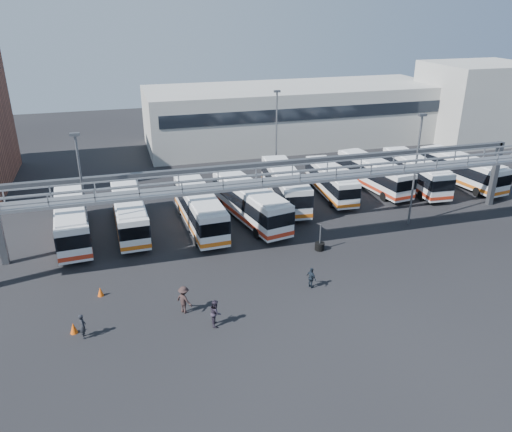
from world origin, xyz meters
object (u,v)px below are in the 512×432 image
object	(u,v)px
pedestrian_b	(215,313)
pedestrian_d	(311,278)
bus_8	(415,172)
cone_left	(74,328)
bus_4	(250,202)
bus_2	(129,212)
bus_5	(285,185)
bus_9	(462,169)
cone_right	(100,292)
bus_1	(72,219)
bus_7	(374,173)
light_pole_left	(83,191)
bus_3	(200,208)
pedestrian_c	(184,300)
pedestrian_a	(83,326)
light_pole_back	(276,131)
light_pole_mid	(416,164)
bus_6	(331,180)
tire_stack	(320,246)

from	to	relation	value
pedestrian_b	pedestrian_d	world-z (taller)	pedestrian_b
bus_8	cone_left	distance (m)	38.90
pedestrian_d	pedestrian_b	bearing A→B (deg)	89.41
bus_4	pedestrian_d	size ratio (longest dim) A/B	7.45
bus_2	bus_5	xyz separation A→B (m)	(15.46, 2.59, 0.14)
cone_left	bus_9	bearing A→B (deg)	22.62
bus_9	cone_right	distance (m)	40.88
bus_1	bus_7	bearing A→B (deg)	3.67
light_pole_left	bus_3	bearing A→B (deg)	20.82
pedestrian_d	cone_left	world-z (taller)	pedestrian_d
bus_9	pedestrian_c	size ratio (longest dim) A/B	5.86
light_pole_left	cone_left	distance (m)	11.30
pedestrian_a	cone_right	xyz separation A→B (m)	(0.98, 4.59, -0.48)
bus_5	bus_9	bearing A→B (deg)	5.27
pedestrian_d	bus_9	bearing A→B (deg)	-75.99
light_pole_back	cone_right	size ratio (longest dim) A/B	15.04
pedestrian_b	cone_right	xyz separation A→B (m)	(-7.03, 5.54, -0.56)
light_pole_back	bus_1	xyz separation A→B (m)	(-21.52, -9.77, -3.84)
light_pole_mid	bus_7	distance (m)	10.27
bus_4	bus_7	xyz separation A→B (m)	(15.23, 4.72, -0.11)
bus_6	cone_left	distance (m)	30.70
bus_8	tire_stack	size ratio (longest dim) A/B	4.88
light_pole_mid	pedestrian_a	bearing A→B (deg)	-161.44
pedestrian_b	bus_2	bearing A→B (deg)	21.85
bus_5	pedestrian_d	xyz separation A→B (m)	(-3.57, -16.14, -1.15)
light_pole_left	bus_7	distance (m)	30.78
bus_5	bus_8	size ratio (longest dim) A/B	1.05
bus_3	bus_5	size ratio (longest dim) A/B	0.96
bus_3	pedestrian_d	distance (m)	13.83
pedestrian_b	pedestrian_d	bearing A→B (deg)	-64.87
cone_left	bus_4	bearing A→B (deg)	42.01
bus_6	cone_right	world-z (taller)	bus_6
bus_9	tire_stack	xyz separation A→B (m)	(-21.35, -10.54, -1.46)
pedestrian_d	cone_right	bearing A→B (deg)	59.05
cone_left	bus_3	bearing A→B (deg)	52.46
light_pole_left	tire_stack	bearing A→B (deg)	-11.35
bus_1	pedestrian_c	size ratio (longest dim) A/B	5.93
cone_left	cone_right	bearing A→B (deg)	68.16
light_pole_left	pedestrian_d	world-z (taller)	light_pole_left
cone_right	light_pole_left	bearing A→B (deg)	96.04
bus_4	tire_stack	size ratio (longest dim) A/B	5.11
light_pole_back	bus_1	world-z (taller)	light_pole_back
bus_1	cone_right	bearing A→B (deg)	-82.12
light_pole_mid	tire_stack	xyz separation A→B (m)	(-9.95, -2.62, -5.34)
cone_right	bus_2	bearing A→B (deg)	75.97
bus_9	pedestrian_c	distance (m)	37.28
light_pole_mid	bus_1	bearing A→B (deg)	169.95
tire_stack	light_pole_left	bearing A→B (deg)	168.65
light_pole_left	bus_4	bearing A→B (deg)	14.62
light_pole_back	bus_4	distance (m)	12.47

